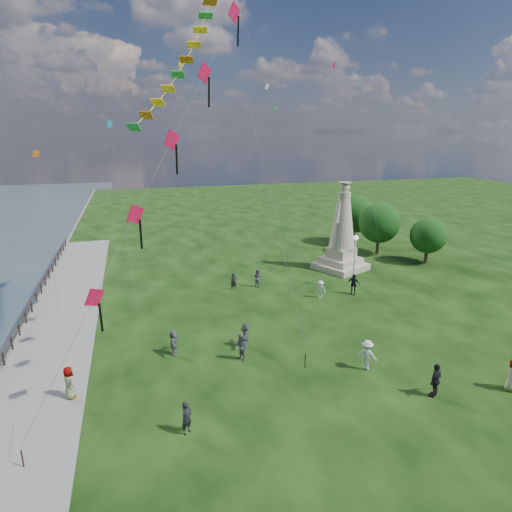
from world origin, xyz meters
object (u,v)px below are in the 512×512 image
object	(u,v)px
person_3	(436,380)
person_1	(241,348)
person_5	(174,342)
statue	(342,237)
person_6	(234,282)
person_10	(69,384)
person_0	(187,418)
person_7	(258,278)
person_11	(245,335)
person_9	(353,284)
lamppost	(355,250)
person_8	(321,289)
person_4	(512,375)
person_2	(367,355)

from	to	relation	value
person_3	person_1	bearing A→B (deg)	-64.11
person_1	person_5	bearing A→B (deg)	-141.03
statue	person_6	world-z (taller)	statue
person_3	person_10	bearing A→B (deg)	-43.82
person_0	person_7	xyz separation A→B (m)	(8.55, 17.48, 0.01)
person_7	person_11	distance (m)	11.07
statue	person_9	bearing A→B (deg)	-132.74
lamppost	statue	bearing A→B (deg)	74.41
person_3	person_5	xyz separation A→B (m)	(-12.48, 8.21, -0.14)
lamppost	person_7	world-z (taller)	lamppost
person_8	person_4	bearing A→B (deg)	-30.40
person_2	person_4	size ratio (longest dim) A/B	1.00
lamppost	person_2	distance (m)	13.77
person_7	person_5	bearing A→B (deg)	104.67
statue	person_10	distance (m)	28.23
person_1	person_6	xyz separation A→B (m)	(2.37, 11.79, -0.11)
person_1	person_7	size ratio (longest dim) A/B	1.05
person_9	person_6	bearing A→B (deg)	-162.29
person_5	lamppost	bearing A→B (deg)	-53.58
person_9	person_5	bearing A→B (deg)	-118.70
lamppost	person_0	world-z (taller)	lamppost
person_5	person_7	world-z (taller)	person_7
person_2	person_7	size ratio (longest dim) A/B	1.11
person_5	person_6	world-z (taller)	person_5
person_10	person_9	bearing A→B (deg)	-95.77
lamppost	person_7	size ratio (longest dim) A/B	2.92
person_2	person_4	distance (m)	7.44
person_7	person_8	size ratio (longest dim) A/B	1.09
person_4	person_8	size ratio (longest dim) A/B	1.21
person_5	person_0	bearing A→B (deg)	-169.32
person_7	person_9	xyz separation A→B (m)	(7.18, -4.07, 0.09)
person_2	person_10	distance (m)	16.13
person_0	person_10	world-z (taller)	person_10
lamppost	person_8	xyz separation A→B (m)	(-3.73, -1.34, -2.69)
lamppost	person_11	xyz separation A→B (m)	(-11.83, -7.67, -2.62)
person_4	person_6	xyz separation A→B (m)	(-10.56, 18.78, -0.15)
statue	person_1	bearing A→B (deg)	-158.21
person_1	person_4	world-z (taller)	person_4
person_8	person_9	bearing A→B (deg)	43.47
person_0	person_6	world-z (taller)	person_0
statue	person_4	bearing A→B (deg)	-116.98
person_1	person_8	size ratio (longest dim) A/B	1.15
person_9	person_10	bearing A→B (deg)	-116.31
lamppost	person_9	xyz separation A→B (m)	(-0.75, -1.37, -2.52)
person_3	person_7	distance (m)	18.71
person_9	person_1	bearing A→B (deg)	-105.86
person_8	person_11	bearing A→B (deg)	-97.98
person_7	person_4	bearing A→B (deg)	168.23
person_2	person_6	world-z (taller)	person_2
lamppost	person_1	distance (m)	15.78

